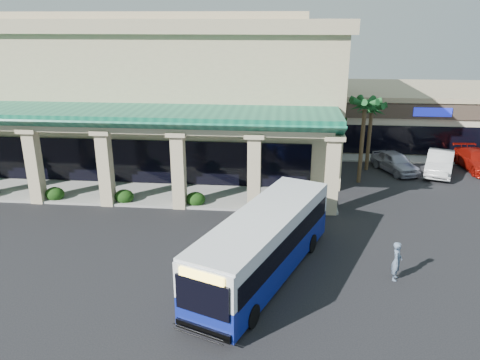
# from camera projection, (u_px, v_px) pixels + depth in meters

# --- Properties ---
(ground) EXTENTS (110.00, 110.00, 0.00)m
(ground) POSITION_uv_depth(u_px,v_px,m) (217.00, 249.00, 23.40)
(ground) COLOR black
(main_building) EXTENTS (30.80, 14.80, 11.35)m
(main_building) POSITION_uv_depth(u_px,v_px,m) (145.00, 88.00, 37.32)
(main_building) COLOR tan
(main_building) RESTS_ON ground
(arcade) EXTENTS (30.00, 6.20, 5.70)m
(arcade) POSITION_uv_depth(u_px,v_px,m) (106.00, 153.00, 29.59)
(arcade) COLOR #0F5B43
(arcade) RESTS_ON ground
(strip_mall) EXTENTS (22.50, 12.50, 4.90)m
(strip_mall) POSITION_uv_depth(u_px,v_px,m) (445.00, 115.00, 43.51)
(strip_mall) COLOR beige
(strip_mall) RESTS_ON ground
(palm_0) EXTENTS (2.40, 2.40, 6.60)m
(palm_0) POSITION_uv_depth(u_px,v_px,m) (362.00, 136.00, 31.88)
(palm_0) COLOR #11431A
(palm_0) RESTS_ON ground
(palm_1) EXTENTS (2.40, 2.40, 5.80)m
(palm_1) POSITION_uv_depth(u_px,v_px,m) (370.00, 132.00, 34.74)
(palm_1) COLOR #11431A
(palm_1) RESTS_ON ground
(broadleaf_tree) EXTENTS (2.60, 2.60, 4.81)m
(broadleaf_tree) POSITION_uv_depth(u_px,v_px,m) (336.00, 124.00, 39.79)
(broadleaf_tree) COLOR black
(broadleaf_tree) RESTS_ON ground
(transit_bus) EXTENTS (6.30, 10.92, 3.00)m
(transit_bus) POSITION_uv_depth(u_px,v_px,m) (264.00, 246.00, 20.47)
(transit_bus) COLOR navy
(transit_bus) RESTS_ON ground
(pedestrian) EXTENTS (0.59, 0.75, 1.79)m
(pedestrian) POSITION_uv_depth(u_px,v_px,m) (397.00, 261.00, 20.41)
(pedestrian) COLOR slate
(pedestrian) RESTS_ON ground
(car_silver) EXTENTS (3.38, 4.81, 1.52)m
(car_silver) POSITION_uv_depth(u_px,v_px,m) (395.00, 162.00, 34.95)
(car_silver) COLOR #A1A0B3
(car_silver) RESTS_ON ground
(car_white) EXTENTS (3.40, 5.41, 1.68)m
(car_white) POSITION_uv_depth(u_px,v_px,m) (440.00, 163.00, 34.48)
(car_white) COLOR white
(car_white) RESTS_ON ground
(car_red) EXTENTS (2.56, 5.37, 1.51)m
(car_red) POSITION_uv_depth(u_px,v_px,m) (477.00, 160.00, 35.37)
(car_red) COLOR #9F130A
(car_red) RESTS_ON ground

